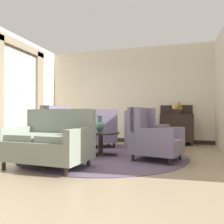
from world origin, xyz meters
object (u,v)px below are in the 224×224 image
coffee_table (101,137)px  settee (50,142)px  armchair_far_left (152,138)px  sideboard (176,127)px  armchair_near_sideboard (49,133)px  armchair_near_window (145,133)px  porcelain_vase (100,125)px  gramophone (178,106)px  armchair_beside_settee (100,131)px

coffee_table → settee: size_ratio=0.56×
armchair_far_left → sideboard: (0.47, 2.47, 0.08)m
armchair_near_sideboard → sideboard: (2.94, 2.09, 0.07)m
settee → armchair_near_sideboard: (-0.87, 1.42, 0.03)m
armchair_far_left → armchair_near_sideboard: bearing=98.8°
armchair_near_window → coffee_table: bearing=81.7°
porcelain_vase → sideboard: 2.83m
gramophone → coffee_table: bearing=-126.6°
settee → gramophone: 4.09m
settee → armchair_beside_settee: 2.39m
armchair_beside_settee → gramophone: size_ratio=2.26×
coffee_table → sideboard: bearing=55.2°
settee → armchair_beside_settee: bearing=93.1°
porcelain_vase → armchair_beside_settee: bearing=108.4°
armchair_far_left → sideboard: bearing=6.7°
armchair_near_window → armchair_near_sideboard: 2.34m
settee → gramophone: bearing=63.4°
armchair_beside_settee → coffee_table: bearing=80.5°
settee → armchair_far_left: armchair_far_left is taller
coffee_table → armchair_far_left: size_ratio=0.76×
armchair_near_sideboard → gramophone: gramophone is taller
armchair_near_window → armchair_beside_settee: armchair_beside_settee is taller
armchair_near_window → gramophone: bearing=-93.6°
coffee_table → porcelain_vase: size_ratio=2.23×
coffee_table → porcelain_vase: (-0.00, -0.06, 0.26)m
armchair_far_left → sideboard: size_ratio=0.91×
gramophone → settee: bearing=-121.8°
armchair_near_sideboard → sideboard: sideboard is taller
armchair_far_left → armchair_near_window: bearing=30.9°
gramophone → armchair_near_sideboard: bearing=-146.1°
porcelain_vase → armchair_near_sideboard: (-1.36, 0.24, -0.22)m
porcelain_vase → armchair_far_left: (1.12, -0.13, -0.23)m
coffee_table → armchair_beside_settee: armchair_beside_settee is taller
sideboard → coffee_table: bearing=-124.8°
porcelain_vase → settee: settee is taller
coffee_table → sideboard: (1.58, 2.28, 0.11)m
armchair_near_sideboard → armchair_near_window: bearing=117.7°
coffee_table → gramophone: size_ratio=1.66×
settee → armchair_near_sideboard: 1.66m
coffee_table → armchair_far_left: bearing=-9.6°
sideboard → armchair_far_left: bearing=-100.7°
coffee_table → gramophone: (1.63, 2.19, 0.72)m
settee → gramophone: gramophone is taller
settee → porcelain_vase: bearing=72.4°
porcelain_vase → armchair_near_window: size_ratio=0.32×
armchair_near_window → sideboard: (0.76, 1.26, 0.09)m
sideboard → armchair_near_sideboard: bearing=-144.6°
armchair_near_window → armchair_far_left: (0.29, -1.21, 0.01)m
porcelain_vase → sideboard: bearing=55.9°
coffee_table → gramophone: 2.83m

